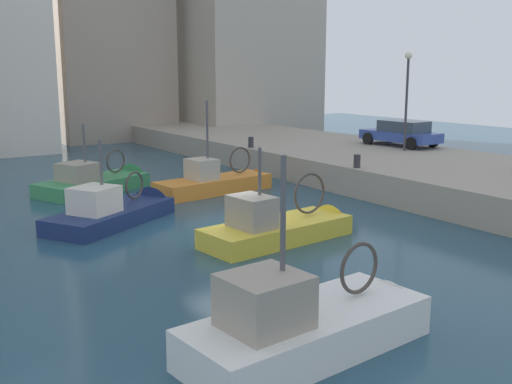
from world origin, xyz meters
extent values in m
plane|color=navy|center=(0.00, 0.00, 0.00)|extent=(80.00, 80.00, 0.00)
cube|color=#9E9384|center=(11.50, 0.00, 0.60)|extent=(9.00, 56.00, 1.20)
cube|color=gold|center=(0.70, -1.67, 0.00)|extent=(5.02, 2.29, 1.20)
cone|color=gold|center=(3.46, -1.38, 0.00)|extent=(1.06, 1.70, 1.61)
cube|color=#896B4C|center=(0.70, -1.67, 0.54)|extent=(4.81, 2.12, 0.08)
cube|color=gray|center=(-0.29, -1.77, 1.06)|extent=(1.14, 1.43, 0.96)
cylinder|color=#4C4C51|center=(0.01, -1.74, 1.74)|extent=(0.10, 0.10, 2.40)
torus|color=#3F3833|center=(2.05, -1.53, 1.31)|extent=(1.33, 0.22, 1.33)
sphere|color=white|center=(-0.85, -0.84, 0.18)|extent=(0.32, 0.32, 0.32)
cube|color=white|center=(-3.15, -8.03, 0.00)|extent=(5.03, 2.30, 1.55)
cone|color=white|center=(-0.36, -7.79, 0.00)|extent=(1.04, 1.77, 1.70)
cube|color=#896B4C|center=(-3.15, -8.03, 0.70)|extent=(4.83, 2.13, 0.08)
cube|color=gray|center=(-4.18, -8.12, 1.23)|extent=(1.47, 1.39, 0.97)
cylinder|color=#4C4C51|center=(-3.77, -8.08, 2.22)|extent=(0.10, 0.10, 3.05)
torus|color=#3F3833|center=(-1.79, -7.91, 1.34)|extent=(1.06, 0.17, 1.06)
sphere|color=white|center=(-4.70, -7.12, 0.23)|extent=(0.32, 0.32, 0.32)
cube|color=navy|center=(-2.78, 3.19, 0.00)|extent=(5.14, 4.12, 1.10)
cone|color=navy|center=(-0.40, 4.58, 0.00)|extent=(1.67, 1.97, 1.76)
cube|color=#9E7A51|center=(-2.78, 3.19, 0.50)|extent=(4.90, 3.89, 0.08)
cube|color=beige|center=(-3.45, 2.80, 0.98)|extent=(1.80, 1.78, 0.88)
cylinder|color=#4C4C51|center=(-3.11, 3.00, 1.71)|extent=(0.10, 0.10, 2.43)
torus|color=#3F3833|center=(-1.62, 3.87, 1.11)|extent=(0.91, 0.58, 1.01)
sphere|color=white|center=(-4.57, 3.39, 0.17)|extent=(0.32, 0.32, 0.32)
cube|color=orange|center=(2.80, 5.94, 0.00)|extent=(5.33, 2.25, 1.29)
cone|color=orange|center=(5.72, 6.28, 0.00)|extent=(1.07, 1.59, 1.49)
cube|color=#B2A893|center=(2.80, 5.94, 0.58)|extent=(5.11, 2.09, 0.08)
cube|color=#B7AD99|center=(2.20, 5.87, 1.07)|extent=(1.18, 1.31, 0.89)
cylinder|color=#4C4C51|center=(2.51, 5.90, 2.25)|extent=(0.10, 0.10, 3.35)
torus|color=#3F3833|center=(4.24, 6.11, 1.27)|extent=(1.16, 0.21, 1.16)
sphere|color=white|center=(1.15, 6.66, 0.19)|extent=(0.32, 0.32, 0.32)
cube|color=#388951|center=(-1.45, 8.96, 0.00)|extent=(5.25, 3.73, 1.18)
cone|color=#388951|center=(1.11, 9.99, 0.00)|extent=(1.54, 2.08, 1.88)
cube|color=#9E7A51|center=(-1.45, 8.96, 0.53)|extent=(5.01, 3.51, 0.08)
cube|color=gray|center=(-2.14, 8.69, 0.96)|extent=(1.79, 1.85, 0.78)
cylinder|color=#4C4C51|center=(-1.77, 8.84, 1.73)|extent=(0.10, 0.10, 2.41)
torus|color=#3F3833|center=(-0.20, 9.47, 1.18)|extent=(1.03, 0.48, 1.08)
sphere|color=white|center=(-3.22, 9.49, 0.18)|extent=(0.32, 0.32, 0.32)
cube|color=#334C9E|center=(14.33, 6.22, 1.72)|extent=(2.02, 4.38, 0.50)
cube|color=#384756|center=(14.34, 6.01, 2.26)|extent=(1.69, 2.49, 0.57)
cylinder|color=black|center=(13.36, 7.61, 1.52)|extent=(0.26, 0.65, 0.64)
cylinder|color=black|center=(15.11, 7.73, 1.52)|extent=(0.26, 0.65, 0.64)
cylinder|color=black|center=(13.55, 4.71, 1.52)|extent=(0.26, 0.65, 0.64)
cylinder|color=black|center=(15.30, 4.83, 1.52)|extent=(0.26, 0.65, 0.64)
cylinder|color=#2D2D33|center=(7.35, 2.00, 1.48)|extent=(0.28, 0.28, 0.55)
cylinder|color=#2D2D33|center=(7.35, 10.00, 1.48)|extent=(0.28, 0.28, 0.55)
cylinder|color=#38383D|center=(13.00, 4.67, 3.45)|extent=(0.12, 0.12, 4.50)
sphere|color=#F2EACC|center=(13.00, 4.67, 5.85)|extent=(0.36, 0.36, 0.36)
cube|color=#B2A899|center=(16.73, 24.40, 8.27)|extent=(9.96, 6.25, 16.55)
cube|color=#A39384|center=(6.63, 28.78, 9.43)|extent=(8.33, 7.07, 18.85)
camera|label=1|loc=(-9.74, -16.23, 5.15)|focal=42.50mm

